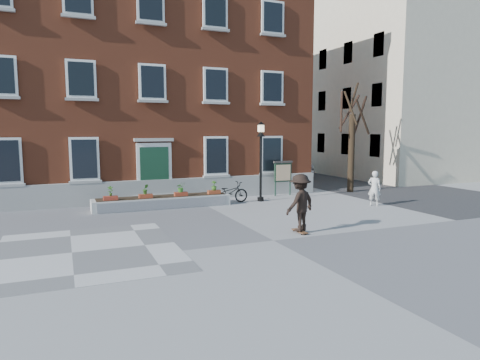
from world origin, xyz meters
name	(u,v)px	position (x,y,z in m)	size (l,w,h in m)	color
ground	(274,241)	(0.00, 0.00, 0.00)	(100.00, 100.00, 0.00)	gray
checker_patch	(72,253)	(-6.00, 1.00, 0.01)	(6.00, 6.00, 0.01)	slate
bicycle	(229,193)	(1.22, 7.12, 0.52)	(0.69, 1.97, 1.03)	black
parked_car	(293,165)	(10.39, 17.00, 0.82)	(1.74, 4.99, 1.64)	silver
bystander	(374,188)	(7.23, 3.86, 0.82)	(0.60, 0.39, 1.65)	silver
brick_building	(135,82)	(-2.00, 13.98, 6.30)	(18.40, 10.85, 12.60)	brown
planter_assembly	(163,201)	(-1.99, 7.18, 0.31)	(6.20, 1.12, 1.15)	silver
bare_tree	(352,143)	(9.01, 8.01, 2.79)	(1.83, 1.83, 6.16)	#302215
side_street	(354,90)	(17.99, 19.78, 7.02)	(15.20, 36.00, 14.50)	#343437
lamp_post	(261,150)	(2.90, 7.10, 2.54)	(0.40, 0.40, 3.93)	black
notice_board	(283,172)	(4.77, 8.26, 1.26)	(1.10, 0.16, 1.87)	#183024
skateboarder	(300,203)	(1.31, 0.58, 1.05)	(1.44, 1.13, 2.04)	brown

